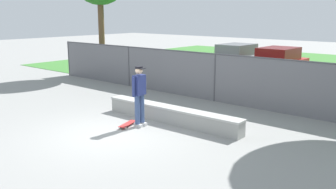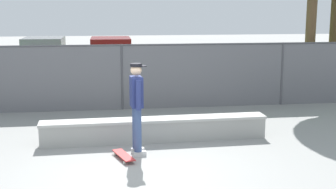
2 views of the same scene
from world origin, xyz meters
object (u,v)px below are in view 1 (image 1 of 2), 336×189
(car_red, at_px, (277,64))
(concrete_ledge, at_px, (171,115))
(car_silver, at_px, (235,59))
(skateboard, at_px, (128,124))
(skateboarder, at_px, (139,93))

(car_red, bearing_deg, concrete_ledge, -85.38)
(car_silver, height_order, car_red, same)
(concrete_ledge, height_order, car_silver, car_silver)
(concrete_ledge, xyz_separation_m, skateboard, (-0.75, -1.15, -0.18))
(concrete_ledge, relative_size, car_red, 1.18)
(concrete_ledge, bearing_deg, skateboard, -123.14)
(concrete_ledge, bearing_deg, car_silver, 109.50)
(skateboarder, bearing_deg, car_red, 91.62)
(car_silver, bearing_deg, skateboarder, -74.30)
(skateboard, distance_m, car_red, 10.55)
(skateboard, relative_size, car_red, 0.20)
(concrete_ledge, xyz_separation_m, car_silver, (-3.51, 9.91, 0.58))
(skateboard, height_order, car_red, car_red)
(concrete_ledge, height_order, skateboard, concrete_ledge)
(skateboarder, height_order, skateboard, skateboarder)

